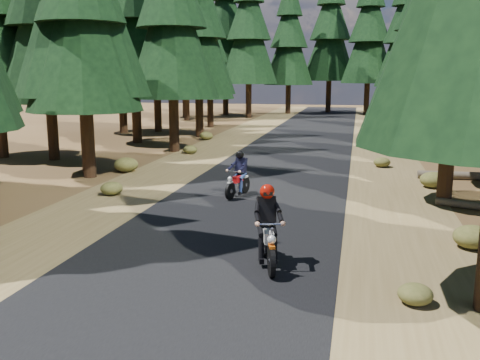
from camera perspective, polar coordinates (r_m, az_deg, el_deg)
name	(u,v)px	position (r m, az deg, el deg)	size (l,w,h in m)	color
ground	(228,231)	(14.26, -1.31, -5.49)	(120.00, 120.00, 0.00)	#463019
road	(261,191)	(18.99, 2.28, -1.22)	(6.00, 100.00, 0.01)	black
shoulder_l	(140,186)	(20.30, -10.61, -0.61)	(3.20, 100.00, 0.01)	brown
shoulder_r	(395,198)	(18.76, 16.25, -1.84)	(3.20, 100.00, 0.01)	brown
pine_forest	(308,11)	(34.67, 7.29, 17.44)	(34.59, 55.08, 16.32)	black
understory_shrubs	(294,175)	(20.73, 5.79, 0.51)	(15.11, 32.23, 0.61)	#474C1E
rider_lead	(268,240)	(11.59, 2.98, -6.39)	(1.14, 2.08, 1.77)	beige
rider_follow	(238,181)	(18.11, -0.23, -0.16)	(0.93, 1.82, 1.56)	#9B0A0C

